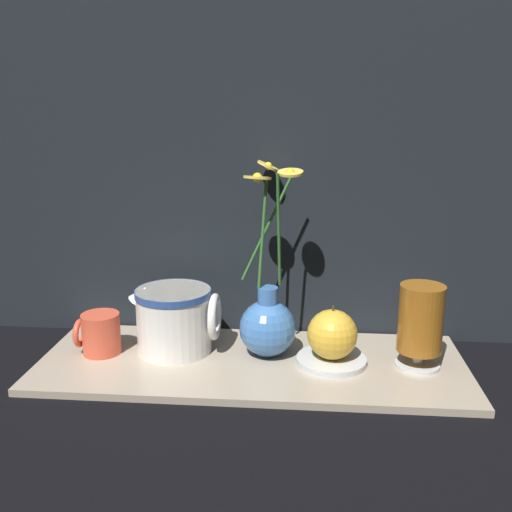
# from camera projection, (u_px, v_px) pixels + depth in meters

# --- Properties ---
(ground_plane) EXTENTS (6.00, 6.00, 0.00)m
(ground_plane) POSITION_uv_depth(u_px,v_px,m) (252.00, 367.00, 0.96)
(ground_plane) COLOR black
(shelf) EXTENTS (0.71, 0.27, 0.01)m
(shelf) POSITION_uv_depth(u_px,v_px,m) (252.00, 363.00, 0.96)
(shelf) COLOR tan
(shelf) RESTS_ON ground_plane
(backdrop_wall) EXTENTS (1.21, 0.02, 1.10)m
(backdrop_wall) POSITION_uv_depth(u_px,v_px,m) (259.00, 30.00, 0.96)
(backdrop_wall) COLOR black
(backdrop_wall) RESTS_ON ground_plane
(vase_with_flowers) EXTENTS (0.11, 0.16, 0.32)m
(vase_with_flowers) POSITION_uv_depth(u_px,v_px,m) (268.00, 321.00, 0.96)
(vase_with_flowers) COLOR #3F72B7
(vase_with_flowers) RESTS_ON shelf
(yellow_mug) EXTENTS (0.07, 0.06, 0.07)m
(yellow_mug) POSITION_uv_depth(u_px,v_px,m) (100.00, 333.00, 0.98)
(yellow_mug) COLOR #DB5138
(yellow_mug) RESTS_ON shelf
(ceramic_pitcher) EXTENTS (0.15, 0.13, 0.12)m
(ceramic_pitcher) POSITION_uv_depth(u_px,v_px,m) (175.00, 317.00, 0.98)
(ceramic_pitcher) COLOR white
(ceramic_pitcher) RESTS_ON shelf
(tea_glass) EXTENTS (0.07, 0.07, 0.14)m
(tea_glass) POSITION_uv_depth(u_px,v_px,m) (421.00, 322.00, 0.91)
(tea_glass) COLOR silver
(tea_glass) RESTS_ON shelf
(saucer_plate) EXTENTS (0.12, 0.12, 0.01)m
(saucer_plate) POSITION_uv_depth(u_px,v_px,m) (331.00, 360.00, 0.94)
(saucer_plate) COLOR silver
(saucer_plate) RESTS_ON shelf
(orange_fruit) EXTENTS (0.08, 0.08, 0.09)m
(orange_fruit) POSITION_uv_depth(u_px,v_px,m) (332.00, 334.00, 0.93)
(orange_fruit) COLOR gold
(orange_fruit) RESTS_ON saucer_plate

